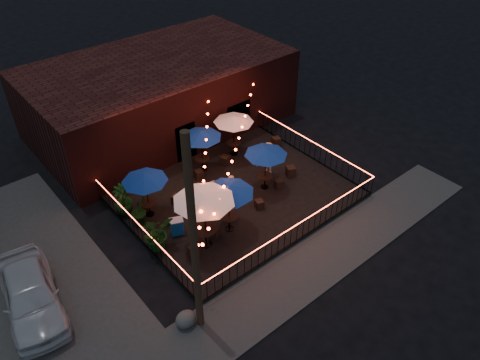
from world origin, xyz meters
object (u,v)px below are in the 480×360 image
object	(u,v)px
cafe_table_1	(145,179)
boulder	(186,319)
cafe_table_5	(234,120)
utility_pole	(194,244)
cafe_table_0	(204,198)
cafe_table_3	(201,135)
cafe_table_2	(229,190)
cafe_table_4	(266,152)
cooler	(177,226)

from	to	relation	value
cafe_table_1	boulder	distance (m)	6.40
cafe_table_1	cafe_table_5	xyz separation A→B (m)	(5.96, 1.33, 0.07)
utility_pole	cafe_table_0	size ratio (longest dim) A/B	2.79
cafe_table_3	cafe_table_5	xyz separation A→B (m)	(2.12, 0.10, 0.02)
cafe_table_2	cafe_table_4	bearing A→B (deg)	20.68
cafe_table_3	boulder	world-z (taller)	cafe_table_3
cafe_table_0	cooler	distance (m)	2.59
utility_pole	boulder	world-z (taller)	utility_pole
cafe_table_2	cafe_table_4	distance (m)	3.36
cafe_table_4	utility_pole	bearing A→B (deg)	-148.51
cafe_table_1	cooler	size ratio (longest dim) A/B	3.12
cafe_table_5	boulder	bearing A→B (deg)	-138.30
boulder	cafe_table_0	bearing A→B (deg)	42.80
cafe_table_1	cafe_table_3	xyz separation A→B (m)	(3.85, 1.23, 0.04)
cafe_table_1	cafe_table_2	world-z (taller)	cafe_table_2
cafe_table_5	boulder	distance (m)	10.87
cafe_table_3	cooler	distance (m)	4.98
cafe_table_3	cafe_table_4	size ratio (longest dim) A/B	1.07
cafe_table_0	cafe_table_5	distance (m)	6.84
cafe_table_0	boulder	bearing A→B (deg)	-137.20
cafe_table_0	cafe_table_3	bearing A→B (deg)	55.38
cooler	cafe_table_5	bearing A→B (deg)	52.19
cafe_table_1	cooler	xyz separation A→B (m)	(0.27, -1.81, -1.64)
cafe_table_3	cafe_table_4	distance (m)	3.40
cafe_table_0	cafe_table_1	size ratio (longest dim) A/B	1.21
utility_pole	cafe_table_2	size ratio (longest dim) A/B	2.90
cafe_table_0	cafe_table_2	world-z (taller)	cafe_table_0
cafe_table_2	boulder	xyz separation A→B (m)	(-4.17, -2.75, -1.99)
cafe_table_2	utility_pole	bearing A→B (deg)	-141.02
cooler	utility_pole	bearing A→B (deg)	-90.39
cafe_table_1	cafe_table_5	world-z (taller)	cafe_table_5
cafe_table_3	cafe_table_4	bearing A→B (deg)	-64.91
cafe_table_5	cooler	bearing A→B (deg)	-151.14
cafe_table_4	cafe_table_5	xyz separation A→B (m)	(0.67, 3.18, 0.06)
boulder	cafe_table_3	bearing A→B (deg)	50.09
cafe_table_1	cafe_table_5	bearing A→B (deg)	12.57
cafe_table_4	cooler	xyz separation A→B (m)	(-5.02, 0.04, -1.65)
cafe_table_3	cafe_table_4	xyz separation A→B (m)	(1.44, -3.08, -0.03)
cafe_table_5	cooler	world-z (taller)	cafe_table_5
utility_pole	boulder	bearing A→B (deg)	146.01
cafe_table_3	boulder	bearing A→B (deg)	-129.91
cafe_table_1	cafe_table_4	distance (m)	5.60
cafe_table_4	boulder	world-z (taller)	cafe_table_4
cafe_table_3	cooler	size ratio (longest dim) A/B	3.43
cafe_table_3	cooler	bearing A→B (deg)	-139.63
cafe_table_1	cooler	distance (m)	2.45
cafe_table_0	boulder	distance (m)	4.53
cafe_table_2	boulder	bearing A→B (deg)	-146.61
cafe_table_2	cafe_table_4	size ratio (longest dim) A/B	1.15
cafe_table_1	cafe_table_3	distance (m)	4.04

